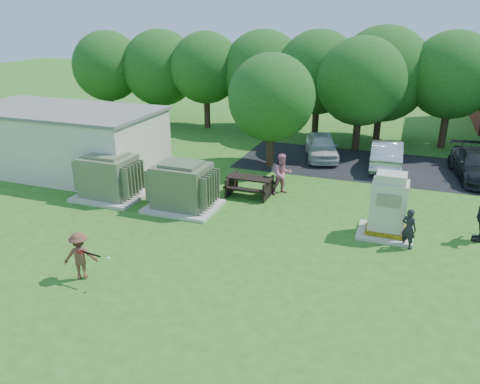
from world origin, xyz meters
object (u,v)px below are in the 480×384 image
at_px(batter, 80,256).
at_px(car_dark, 476,165).
at_px(car_white, 322,146).
at_px(picnic_table, 250,184).
at_px(person_by_generator, 409,229).
at_px(person_at_picnic, 283,174).
at_px(transformer_left, 109,177).
at_px(transformer_right, 183,187).
at_px(generator_cabinet, 388,209).
at_px(car_silver_a, 386,154).

relative_size(batter, car_dark, 0.32).
bearing_deg(car_white, picnic_table, -121.64).
distance_m(batter, person_by_generator, 11.23).
bearing_deg(picnic_table, person_at_picnic, 27.71).
bearing_deg(person_at_picnic, batter, -154.67).
distance_m(transformer_left, batter, 7.05).
bearing_deg(transformer_right, generator_cabinet, 1.98).
distance_m(generator_cabinet, car_silver_a, 8.72).
height_order(transformer_right, car_white, transformer_right).
relative_size(picnic_table, car_dark, 0.42).
height_order(person_at_picnic, car_silver_a, person_at_picnic).
height_order(person_by_generator, car_silver_a, car_silver_a).
distance_m(batter, car_dark, 19.57).
relative_size(transformer_right, person_at_picnic, 1.56).
bearing_deg(picnic_table, transformer_left, -157.32).
relative_size(generator_cabinet, car_dark, 0.51).
bearing_deg(transformer_left, car_dark, 28.59).
bearing_deg(person_at_picnic, picnic_table, 165.99).
distance_m(generator_cabinet, batter, 11.01).
xyz_separation_m(generator_cabinet, car_silver_a, (-0.62, 8.69, -0.33)).
relative_size(picnic_table, car_white, 0.49).
relative_size(person_by_generator, person_at_picnic, 0.78).
xyz_separation_m(picnic_table, car_silver_a, (5.60, 6.52, 0.21)).
bearing_deg(picnic_table, transformer_right, -131.64).
height_order(picnic_table, person_by_generator, person_by_generator).
bearing_deg(batter, car_dark, -158.51).
height_order(transformer_left, picnic_table, transformer_left).
distance_m(transformer_left, generator_cabinet, 12.11).
distance_m(picnic_table, person_by_generator, 7.62).
bearing_deg(batter, person_by_generator, -177.44).
distance_m(transformer_right, person_by_generator, 9.22).
bearing_deg(person_at_picnic, car_white, 42.81).
bearing_deg(car_dark, person_at_picnic, -156.60).
bearing_deg(person_by_generator, transformer_right, 25.13).
relative_size(transformer_right, car_silver_a, 0.65).
distance_m(transformer_right, generator_cabinet, 8.41).
height_order(car_silver_a, car_dark, car_silver_a).
xyz_separation_m(transformer_left, person_by_generator, (12.90, -0.50, -0.22)).
bearing_deg(person_at_picnic, person_by_generator, -74.73).
bearing_deg(generator_cabinet, picnic_table, 160.75).
height_order(person_at_picnic, car_white, person_at_picnic).
xyz_separation_m(transformer_left, picnic_table, (5.89, 2.46, -0.42)).
xyz_separation_m(generator_cabinet, person_at_picnic, (-4.86, 2.88, -0.12)).
bearing_deg(car_dark, person_by_generator, -117.13).
bearing_deg(person_by_generator, picnic_table, 5.36).
bearing_deg(transformer_left, car_silver_a, 38.03).
height_order(picnic_table, car_white, car_white).
xyz_separation_m(person_by_generator, car_dark, (3.01, 9.18, -0.04)).
bearing_deg(transformer_right, transformer_left, 180.00).
distance_m(batter, car_white, 16.42).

